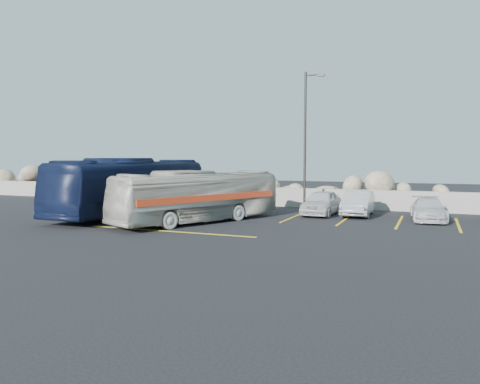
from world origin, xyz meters
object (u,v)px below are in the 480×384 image
at_px(car_a, 321,202).
at_px(car_b, 358,203).
at_px(vintage_bus, 198,196).
at_px(lamppost, 306,137).
at_px(tour_coach, 133,186).
at_px(car_c, 428,209).

relative_size(car_a, car_b, 0.99).
bearing_deg(vintage_bus, car_b, 63.59).
height_order(lamppost, tour_coach, lamppost).
xyz_separation_m(lamppost, tour_coach, (-8.47, -4.89, -2.74)).
xyz_separation_m(car_a, car_b, (1.91, 0.45, -0.01)).
distance_m(car_a, car_b, 1.96).
relative_size(lamppost, tour_coach, 0.72).
distance_m(lamppost, tour_coach, 10.15).
distance_m(lamppost, car_b, 4.81).
bearing_deg(tour_coach, car_c, 14.78).
bearing_deg(vintage_bus, car_c, 49.19).
relative_size(lamppost, car_c, 2.08).
relative_size(tour_coach, car_c, 2.91).
bearing_deg(lamppost, car_c, -11.80).
height_order(vintage_bus, car_a, vintage_bus).
relative_size(vintage_bus, car_b, 2.24).
bearing_deg(vintage_bus, tour_coach, -172.11).
height_order(tour_coach, car_a, tour_coach).
distance_m(tour_coach, car_c, 15.53).
bearing_deg(vintage_bus, lamppost, 83.37).
distance_m(lamppost, vintage_bus, 7.88).
xyz_separation_m(tour_coach, car_a, (9.65, 3.80, -0.88)).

